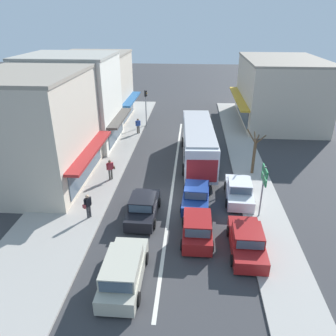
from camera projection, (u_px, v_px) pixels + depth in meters
ground_plane at (170, 202)px, 22.80m from camera, size 140.00×140.00×0.00m
lane_centre_line at (174, 176)px, 26.40m from camera, size 0.20×28.00×0.01m
sidewalk_left at (98, 163)px, 28.66m from camera, size 5.20×44.00×0.14m
kerb_right at (248, 168)px, 27.74m from camera, size 2.80×44.00×0.12m
shopfront_corner_near at (34, 131)px, 23.90m from camera, size 8.27×9.25×8.32m
shopfront_mid_block at (73, 101)px, 31.46m from camera, size 9.01×7.38×8.58m
shopfront_far_end at (96, 88)px, 38.73m from camera, size 8.47×8.07×7.94m
building_right_far at (280, 91)px, 38.65m from camera, size 9.55×13.40×7.32m
city_bus at (198, 141)px, 28.46m from camera, size 3.11×10.96×3.23m
sedan_adjacent_lane_trail at (143, 207)px, 20.91m from camera, size 1.94×4.22×1.47m
wagon_queue_far_back at (123, 271)px, 15.64m from camera, size 1.95×4.50×1.58m
sedan_queue_gap_filler at (196, 195)px, 22.31m from camera, size 2.04×4.28×1.47m
hatchback_behind_bus_near at (197, 228)px, 18.79m from camera, size 1.83×3.71×1.54m
parked_sedan_kerb_front at (247, 241)px, 17.82m from camera, size 1.93×4.22×1.47m
parked_sedan_kerb_second at (239, 191)px, 22.91m from camera, size 2.02×4.26×1.47m
traffic_light_downstreet at (146, 102)px, 36.91m from camera, size 0.33×0.24×4.20m
directional_road_sign at (264, 180)px, 19.97m from camera, size 0.10×1.40×3.60m
street_tree_right at (254, 154)px, 26.03m from camera, size 1.55×1.89×3.86m
pedestrian_with_handbag_near at (88, 205)px, 20.44m from camera, size 0.47×0.63×1.63m
pedestrian_browsing_midblock at (138, 125)px, 35.17m from camera, size 0.50×0.37×1.63m
pedestrian_far_walker at (110, 168)px, 25.27m from camera, size 0.61×0.50×1.63m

